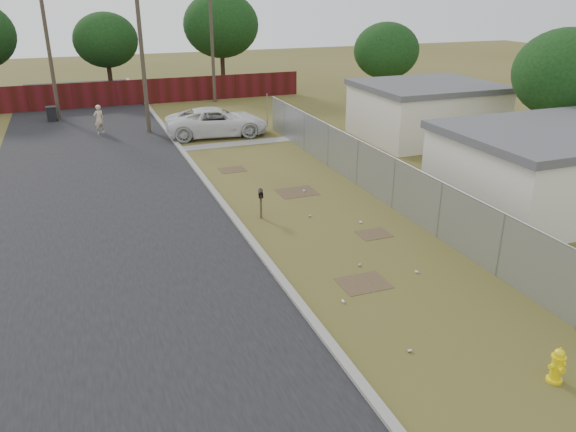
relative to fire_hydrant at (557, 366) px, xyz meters
name	(u,v)px	position (x,y,z in m)	size (l,w,h in m)	color
ground	(319,218)	(-1.03, 10.37, -0.40)	(120.00, 120.00, 0.00)	brown
street	(113,176)	(-7.78, 18.43, -0.38)	(15.10, 60.00, 0.12)	black
chainlink_fence	(380,181)	(2.09, 11.40, 0.40)	(0.10, 27.06, 2.02)	gray
privacy_fence	(102,94)	(-7.03, 35.37, 0.50)	(30.00, 0.12, 1.80)	#4B1014
utility_poles	(137,43)	(-4.69, 31.04, 4.29)	(12.60, 8.24, 9.00)	#4B4132
houses	(483,136)	(8.67, 13.51, 1.16)	(9.30, 17.24, 3.10)	silver
horizon_trees	(197,39)	(-0.19, 33.93, 4.23)	(33.32, 31.94, 7.78)	#301F15
fire_hydrant	(557,366)	(0.00, 0.00, 0.00)	(0.39, 0.40, 0.86)	yellow
mailbox	(261,196)	(-3.03, 11.19, 0.48)	(0.28, 0.48, 1.11)	brown
pickup_truck	(217,122)	(-1.43, 24.09, 0.41)	(2.69, 5.83, 1.62)	silver
pedestrian	(99,119)	(-7.76, 27.00, 0.45)	(0.62, 0.41, 1.71)	#CAAF94
trash_bin	(52,114)	(-10.44, 31.62, 0.08)	(0.69, 0.69, 0.95)	black
scattered_litter	(352,250)	(-1.17, 7.40, -0.36)	(3.16, 11.41, 0.07)	beige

